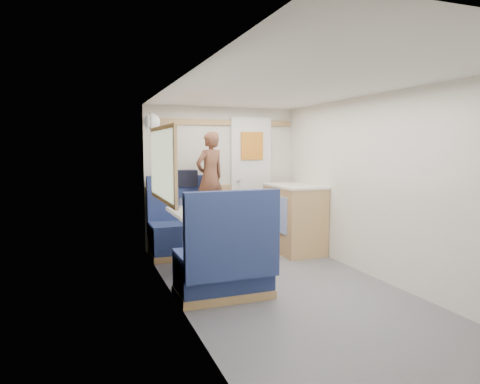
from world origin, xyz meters
name	(u,v)px	position (x,y,z in m)	size (l,w,h in m)	color
floor	(293,294)	(0.00, 0.00, 0.00)	(4.50, 4.50, 0.00)	#515156
ceiling	(296,86)	(0.00, 0.00, 2.00)	(4.50, 4.50, 0.00)	silver
wall_back	(221,177)	(0.00, 2.25, 1.00)	(2.20, 0.02, 2.00)	silver
wall_left	(180,197)	(-1.10, 0.00, 1.00)	(0.02, 4.50, 2.00)	silver
wall_right	(388,189)	(1.10, 0.00, 1.00)	(0.02, 4.50, 2.00)	silver
oak_trim_low	(222,188)	(0.00, 2.23, 0.85)	(2.15, 0.02, 0.08)	#AA7F4C
oak_trim_high	(222,122)	(0.00, 2.23, 1.78)	(2.15, 0.02, 0.08)	#AA7F4C
side_window	(162,164)	(-1.08, 1.00, 1.25)	(0.04, 1.30, 0.72)	#A2AA90
rear_door	(251,178)	(0.45, 2.22, 0.97)	(0.62, 0.12, 1.86)	white
dinette_table	(201,224)	(-0.65, 1.00, 0.57)	(0.62, 0.92, 0.72)	white
bench_far	(184,233)	(-0.65, 1.86, 0.30)	(0.90, 0.59, 1.05)	navy
bench_near	(225,267)	(-0.65, 0.14, 0.30)	(0.90, 0.59, 1.05)	navy
ledge	(179,188)	(-0.65, 2.12, 0.88)	(0.90, 0.14, 0.04)	#AA7F4C
dome_light	(152,122)	(-1.04, 1.85, 1.75)	(0.20, 0.20, 0.20)	white
galley_counter	(294,218)	(0.82, 1.55, 0.47)	(0.57, 0.92, 0.92)	#AA7F4C
person	(210,177)	(-0.31, 1.78, 1.04)	(0.43, 0.28, 1.19)	brown
duffel_bag	(180,178)	(-0.64, 2.12, 1.01)	(0.46, 0.22, 0.22)	black
tray	(221,213)	(-0.51, 0.69, 0.73)	(0.26, 0.34, 0.02)	white
orange_fruit	(228,208)	(-0.43, 0.70, 0.78)	(0.08, 0.08, 0.08)	orange
cheese_block	(217,212)	(-0.58, 0.64, 0.76)	(0.11, 0.07, 0.04)	#E1C482
wine_glass	(191,201)	(-0.77, 0.94, 0.84)	(0.08, 0.08, 0.17)	white
tumbler_left	(195,208)	(-0.76, 0.85, 0.77)	(0.07, 0.07, 0.11)	white
tumbler_mid	(179,203)	(-0.82, 1.35, 0.78)	(0.07, 0.07, 0.11)	silver
tumbler_right	(211,206)	(-0.53, 1.00, 0.77)	(0.06, 0.06, 0.10)	silver
beer_glass	(218,205)	(-0.43, 1.06, 0.77)	(0.06, 0.06, 0.10)	#935615
pepper_grinder	(200,206)	(-0.64, 1.04, 0.77)	(0.03, 0.03, 0.09)	black
bread_loaf	(214,203)	(-0.43, 1.23, 0.77)	(0.14, 0.26, 0.11)	brown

